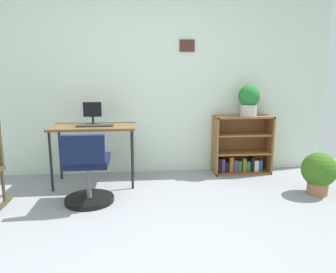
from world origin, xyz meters
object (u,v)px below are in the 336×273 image
at_px(keyboard, 95,126).
at_px(monitor, 93,114).
at_px(potted_plant_floor, 319,172).
at_px(potted_plant_on_shelf, 249,99).
at_px(office_chair, 87,173).
at_px(bookshelf_low, 240,148).
at_px(desk, 93,131).

bearing_deg(keyboard, monitor, 105.31).
bearing_deg(potted_plant_floor, potted_plant_on_shelf, 122.34).
bearing_deg(keyboard, office_chair, -92.23).
height_order(keyboard, bookshelf_low, bookshelf_low).
xyz_separation_m(bookshelf_low, potted_plant_on_shelf, (0.07, -0.05, 0.67)).
relative_size(keyboard, potted_plant_floor, 0.89).
xyz_separation_m(office_chair, potted_plant_on_shelf, (2.01, 0.88, 0.69)).
height_order(desk, office_chair, office_chair).
distance_m(desk, bookshelf_low, 2.00).
bearing_deg(desk, keyboard, -65.06).
distance_m(desk, potted_plant_floor, 2.67).
distance_m(keyboard, potted_plant_on_shelf, 2.03).
bearing_deg(desk, office_chair, -89.27).
relative_size(desk, office_chair, 1.30).
xyz_separation_m(keyboard, potted_plant_floor, (2.53, -0.55, -0.48)).
bearing_deg(potted_plant_floor, desk, 166.60).
bearing_deg(potted_plant_on_shelf, potted_plant_floor, -57.66).
bearing_deg(bookshelf_low, monitor, -174.16).
xyz_separation_m(keyboard, potted_plant_on_shelf, (1.99, 0.31, 0.28)).
bearing_deg(bookshelf_low, potted_plant_on_shelf, -38.11).
bearing_deg(office_chair, potted_plant_on_shelf, 23.69).
height_order(monitor, bookshelf_low, monitor).
xyz_separation_m(monitor, bookshelf_low, (1.97, 0.20, -0.52)).
height_order(desk, monitor, monitor).
xyz_separation_m(office_chair, bookshelf_low, (1.94, 0.94, 0.01)).
bearing_deg(desk, potted_plant_on_shelf, 6.94).
bearing_deg(potted_plant_on_shelf, keyboard, -171.11).
bearing_deg(monitor, bookshelf_low, 5.84).
bearing_deg(keyboard, bookshelf_low, 10.75).
relative_size(bookshelf_low, potted_plant_on_shelf, 1.93).
height_order(desk, potted_plant_on_shelf, potted_plant_on_shelf).
bearing_deg(bookshelf_low, keyboard, -169.25).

